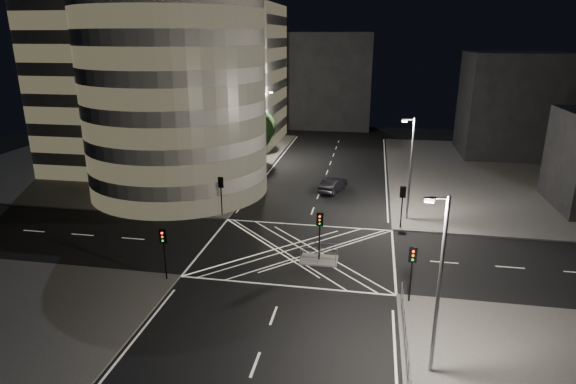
% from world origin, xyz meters
% --- Properties ---
extents(ground, '(120.00, 120.00, 0.00)m').
position_xyz_m(ground, '(0.00, 0.00, 0.00)').
color(ground, black).
rests_on(ground, ground).
extents(sidewalk_far_left, '(42.00, 42.00, 0.15)m').
position_xyz_m(sidewalk_far_left, '(-29.00, 27.00, 0.07)').
color(sidewalk_far_left, '#4E4C49').
rests_on(sidewalk_far_left, ground).
extents(sidewalk_far_right, '(42.00, 42.00, 0.15)m').
position_xyz_m(sidewalk_far_right, '(29.00, 27.00, 0.07)').
color(sidewalk_far_right, '#4E4C49').
rests_on(sidewalk_far_right, ground).
extents(central_island, '(3.00, 2.00, 0.15)m').
position_xyz_m(central_island, '(2.00, -1.50, 0.07)').
color(central_island, slate).
rests_on(central_island, ground).
extents(office_tower_curved, '(30.00, 29.00, 27.20)m').
position_xyz_m(office_tower_curved, '(-20.74, 18.74, 12.65)').
color(office_tower_curved, gray).
rests_on(office_tower_curved, sidewalk_far_left).
extents(office_block_rear, '(24.00, 16.00, 22.00)m').
position_xyz_m(office_block_rear, '(-22.00, 42.00, 11.15)').
color(office_block_rear, gray).
rests_on(office_block_rear, sidewalk_far_left).
extents(building_right_far, '(14.00, 12.00, 15.00)m').
position_xyz_m(building_right_far, '(26.00, 40.00, 7.65)').
color(building_right_far, black).
rests_on(building_right_far, sidewalk_far_right).
extents(building_far_end, '(18.00, 8.00, 18.00)m').
position_xyz_m(building_far_end, '(-4.00, 58.00, 9.00)').
color(building_far_end, black).
rests_on(building_far_end, ground).
extents(tree_a, '(4.59, 4.59, 6.91)m').
position_xyz_m(tree_a, '(-10.50, 9.00, 4.41)').
color(tree_a, black).
rests_on(tree_a, sidewalk_far_left).
extents(tree_b, '(4.79, 4.79, 8.08)m').
position_xyz_m(tree_b, '(-10.50, 15.00, 5.47)').
color(tree_b, black).
rests_on(tree_b, sidewalk_far_left).
extents(tree_c, '(4.02, 4.02, 6.89)m').
position_xyz_m(tree_c, '(-10.50, 21.00, 4.71)').
color(tree_c, black).
rests_on(tree_c, sidewalk_far_left).
extents(tree_d, '(5.47, 5.47, 8.16)m').
position_xyz_m(tree_d, '(-10.50, 27.00, 5.16)').
color(tree_d, black).
rests_on(tree_d, sidewalk_far_left).
extents(tree_e, '(3.77, 3.77, 6.47)m').
position_xyz_m(tree_e, '(-10.50, 33.00, 4.43)').
color(tree_e, black).
rests_on(tree_e, sidewalk_far_left).
extents(traffic_signal_fl, '(0.55, 0.22, 4.00)m').
position_xyz_m(traffic_signal_fl, '(-8.80, 6.80, 2.91)').
color(traffic_signal_fl, black).
rests_on(traffic_signal_fl, sidewalk_far_left).
extents(traffic_signal_nl, '(0.55, 0.22, 4.00)m').
position_xyz_m(traffic_signal_nl, '(-8.80, -6.80, 2.91)').
color(traffic_signal_nl, black).
rests_on(traffic_signal_nl, sidewalk_near_left).
extents(traffic_signal_fr, '(0.55, 0.22, 4.00)m').
position_xyz_m(traffic_signal_fr, '(8.80, 6.80, 2.91)').
color(traffic_signal_fr, black).
rests_on(traffic_signal_fr, sidewalk_far_right).
extents(traffic_signal_nr, '(0.55, 0.22, 4.00)m').
position_xyz_m(traffic_signal_nr, '(8.80, -6.80, 2.91)').
color(traffic_signal_nr, black).
rests_on(traffic_signal_nr, sidewalk_near_right).
extents(traffic_signal_island, '(0.55, 0.22, 4.00)m').
position_xyz_m(traffic_signal_island, '(2.00, -1.50, 2.91)').
color(traffic_signal_island, black).
rests_on(traffic_signal_island, central_island).
extents(street_lamp_left_near, '(1.25, 0.25, 10.00)m').
position_xyz_m(street_lamp_left_near, '(-9.44, 12.00, 5.54)').
color(street_lamp_left_near, slate).
rests_on(street_lamp_left_near, sidewalk_far_left).
extents(street_lamp_left_far, '(1.25, 0.25, 10.00)m').
position_xyz_m(street_lamp_left_far, '(-9.44, 30.00, 5.54)').
color(street_lamp_left_far, slate).
rests_on(street_lamp_left_far, sidewalk_far_left).
extents(street_lamp_right_far, '(1.25, 0.25, 10.00)m').
position_xyz_m(street_lamp_right_far, '(9.44, 9.00, 5.54)').
color(street_lamp_right_far, slate).
rests_on(street_lamp_right_far, sidewalk_far_right).
extents(street_lamp_right_near, '(1.25, 0.25, 10.00)m').
position_xyz_m(street_lamp_right_near, '(9.44, -14.00, 5.54)').
color(street_lamp_right_near, slate).
rests_on(street_lamp_right_near, sidewalk_near_right).
extents(railing_near_right, '(0.06, 11.70, 1.10)m').
position_xyz_m(railing_near_right, '(8.30, -12.15, 0.70)').
color(railing_near_right, slate).
rests_on(railing_near_right, sidewalk_near_right).
extents(railing_island_south, '(2.80, 0.06, 1.10)m').
position_xyz_m(railing_island_south, '(2.00, -2.40, 0.70)').
color(railing_island_south, slate).
rests_on(railing_island_south, central_island).
extents(railing_island_north, '(2.80, 0.06, 1.10)m').
position_xyz_m(railing_island_north, '(2.00, -0.60, 0.70)').
color(railing_island_north, slate).
rests_on(railing_island_north, central_island).
extents(sedan, '(3.17, 5.32, 1.66)m').
position_xyz_m(sedan, '(1.50, 16.93, 0.83)').
color(sedan, black).
rests_on(sedan, ground).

